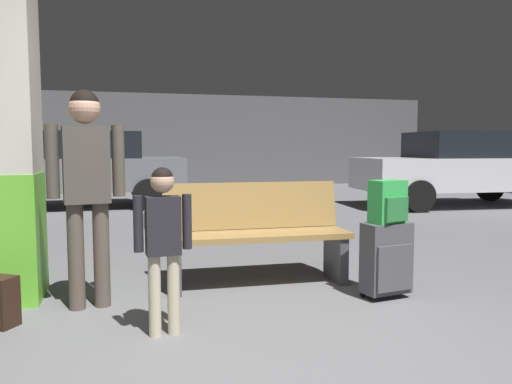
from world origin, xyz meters
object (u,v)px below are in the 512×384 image
object	(u,v)px
suitcase	(387,258)
child	(163,233)
adult	(87,175)
parked_car_side	(461,167)
backpack_bright	(388,202)
parked_car_far	(81,167)
bench	(256,234)

from	to	relation	value
suitcase	child	xyz separation A→B (m)	(-1.78, -0.35, 0.34)
child	adult	world-z (taller)	adult
parked_car_side	child	bearing A→B (deg)	-138.82
backpack_bright	parked_car_far	distance (m)	7.61
child	parked_car_far	xyz separation A→B (m)	(-1.03, 7.42, 0.14)
parked_car_side	parked_car_far	xyz separation A→B (m)	(-7.49, 1.77, 0.00)
parked_car_side	parked_car_far	size ratio (longest dim) A/B	1.03
adult	parked_car_side	world-z (taller)	adult
child	parked_car_side	world-z (taller)	parked_car_side
backpack_bright	adult	bearing A→B (deg)	171.11
child	parked_car_side	distance (m)	8.58
parked_car_side	adult	bearing A→B (deg)	-144.57
child	parked_car_far	world-z (taller)	parked_car_far
bench	child	bearing A→B (deg)	-130.66
suitcase	backpack_bright	bearing A→B (deg)	-13.35
bench	backpack_bright	bearing A→B (deg)	-37.60
suitcase	child	world-z (taller)	child
adult	parked_car_side	xyz separation A→B (m)	(6.95, 4.95, -0.19)
adult	child	bearing A→B (deg)	-54.91
parked_car_far	adult	bearing A→B (deg)	-85.46
bench	parked_car_far	world-z (taller)	parked_car_far
suitcase	adult	distance (m)	2.40
bench	backpack_bright	xyz separation A→B (m)	(0.89, -0.69, 0.33)
backpack_bright	child	bearing A→B (deg)	-168.99
adult	bench	bearing A→B (deg)	13.50
bench	backpack_bright	world-z (taller)	backpack_bright
parked_car_far	suitcase	bearing A→B (deg)	-68.35
bench	backpack_bright	distance (m)	1.17
bench	child	distance (m)	1.38
parked_car_side	parked_car_far	bearing A→B (deg)	166.70
suitcase	backpack_bright	world-z (taller)	backpack_bright
backpack_bright	parked_car_side	xyz separation A→B (m)	(4.68, 5.30, 0.03)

